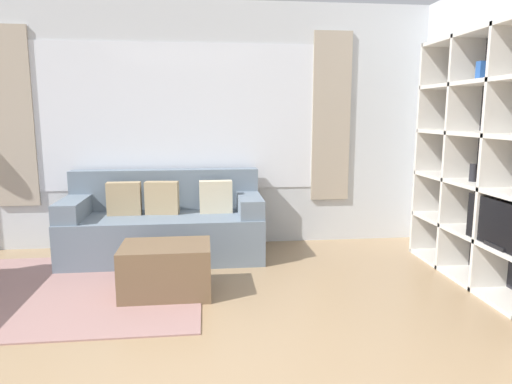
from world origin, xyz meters
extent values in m
cube|color=silver|center=(0.00, 3.30, 1.35)|extent=(6.89, 0.07, 2.70)
cube|color=white|center=(0.00, 3.26, 1.45)|extent=(3.13, 0.01, 1.60)
cube|color=#B2A38E|center=(-1.73, 3.24, 1.45)|extent=(0.44, 0.03, 1.90)
cube|color=#B2A38E|center=(1.73, 3.24, 1.45)|extent=(0.44, 0.03, 1.90)
cube|color=gray|center=(-1.05, 1.95, 0.01)|extent=(2.59, 1.86, 0.01)
cube|color=silver|center=(2.67, 1.55, 1.10)|extent=(0.34, 0.04, 2.19)
cube|color=silver|center=(2.67, 2.12, 1.10)|extent=(0.34, 0.04, 2.19)
cube|color=silver|center=(2.67, 2.69, 1.10)|extent=(0.34, 0.04, 2.19)
cube|color=silver|center=(2.67, 1.55, 0.02)|extent=(0.34, 2.27, 0.04)
cube|color=silver|center=(2.67, 1.55, 0.44)|extent=(0.34, 2.27, 0.04)
cube|color=silver|center=(2.67, 1.55, 0.88)|extent=(0.34, 2.27, 0.04)
cube|color=silver|center=(2.67, 1.55, 1.32)|extent=(0.34, 2.27, 0.04)
cube|color=silver|center=(2.67, 1.55, 1.76)|extent=(0.34, 2.27, 0.04)
cube|color=silver|center=(2.67, 1.55, 2.18)|extent=(0.34, 2.27, 0.04)
cube|color=black|center=(2.54, 1.29, 0.64)|extent=(0.04, 0.80, 0.37)
cube|color=black|center=(2.56, 1.29, 0.47)|extent=(0.10, 0.24, 0.03)
cube|color=#2856A8|center=(2.66, 1.87, 1.85)|extent=(0.07, 0.07, 0.16)
cylinder|color=#232328|center=(2.66, 1.87, 0.97)|extent=(0.06, 0.06, 0.16)
cube|color=slate|center=(-0.14, 2.78, 0.23)|extent=(2.02, 0.84, 0.46)
cube|color=slate|center=(-0.14, 3.11, 0.68)|extent=(2.02, 0.18, 0.43)
cube|color=slate|center=(-1.03, 2.78, 0.55)|extent=(0.24, 0.78, 0.19)
cube|color=slate|center=(0.75, 2.78, 0.55)|extent=(0.24, 0.78, 0.19)
cube|color=beige|center=(0.40, 2.83, 0.63)|extent=(0.34, 0.13, 0.34)
cube|color=tan|center=(-0.16, 2.83, 0.63)|extent=(0.35, 0.16, 0.34)
cube|color=tan|center=(-0.54, 2.83, 0.63)|extent=(0.34, 0.12, 0.34)
cube|color=brown|center=(-0.04, 1.78, 0.21)|extent=(0.73, 0.51, 0.43)
camera|label=1|loc=(0.30, -1.90, 1.48)|focal=32.00mm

